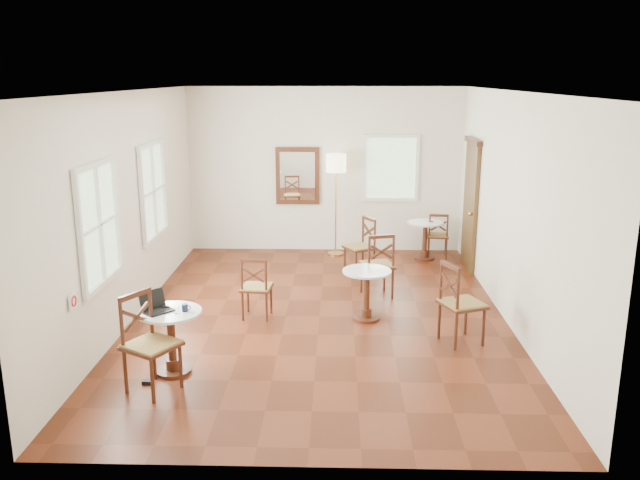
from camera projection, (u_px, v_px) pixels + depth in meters
The scene contains 17 objects.
ground at pixel (319, 316), 8.82m from camera, with size 7.00×7.00×0.00m, color #55210E.
room_shell at pixel (315, 176), 8.62m from camera, with size 5.02×7.02×3.01m.
cafe_table_near at pixel (171, 335), 7.06m from camera, with size 0.68×0.68×0.72m.
cafe_table_mid at pixel (367, 289), 8.62m from camera, with size 0.65×0.65×0.69m.
cafe_table_back at pixel (425, 236), 11.49m from camera, with size 0.64×0.64×0.68m.
chair_near_a at pixel (256, 287), 8.69m from camera, with size 0.43×0.43×0.86m.
chair_near_b at pixel (150, 343), 6.65m from camera, with size 0.66×0.66×1.04m.
chair_mid_a at pixel (378, 265), 9.52m from camera, with size 0.55×0.55×0.97m.
chair_mid_b at pixel (460, 303), 7.84m from camera, with size 0.61×0.61×1.02m.
chair_back_a at pixel (438, 235), 11.59m from camera, with size 0.42×0.42×0.82m.
chair_back_b at pixel (361, 246), 10.62m from camera, with size 0.59×0.59×0.94m.
floor_lamp at pixel (336, 170), 11.48m from camera, with size 0.36×0.36×1.84m.
laptop at pixel (156, 306), 6.98m from camera, with size 0.39×0.39×0.22m.
mouse at pixel (165, 307), 7.05m from camera, with size 0.10×0.06×0.04m, color black.
navy_mug at pixel (185, 308), 6.97m from camera, with size 0.10×0.07×0.08m.
water_glass at pixel (177, 310), 6.90m from camera, with size 0.05×0.05×0.09m, color white.
power_adapter at pixel (148, 382), 6.89m from camera, with size 0.11×0.07×0.04m, color black.
Camera 1 is at (0.24, -8.29, 3.20)m, focal length 36.33 mm.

